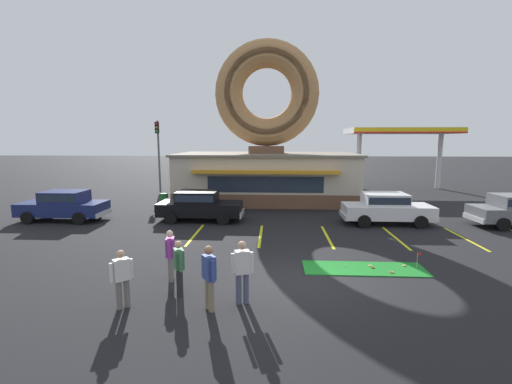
# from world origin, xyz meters

# --- Properties ---
(ground_plane) EXTENTS (160.00, 160.00, 0.00)m
(ground_plane) POSITION_xyz_m (0.00, 0.00, 0.00)
(ground_plane) COLOR black
(donut_shop_building) EXTENTS (12.30, 6.75, 10.96)m
(donut_shop_building) POSITION_xyz_m (-1.40, 13.94, 3.74)
(donut_shop_building) COLOR brown
(donut_shop_building) RESTS_ON ground
(putting_mat) EXTENTS (4.05, 1.29, 0.03)m
(putting_mat) POSITION_xyz_m (2.20, 1.15, 0.01)
(putting_mat) COLOR #197523
(putting_mat) RESTS_ON ground
(mini_donut_near_left) EXTENTS (0.13, 0.13, 0.04)m
(mini_donut_near_left) POSITION_xyz_m (2.50, 1.18, 0.05)
(mini_donut_near_left) COLOR brown
(mini_donut_near_left) RESTS_ON putting_mat
(mini_donut_near_right) EXTENTS (0.13, 0.13, 0.04)m
(mini_donut_near_right) POSITION_xyz_m (2.99, 0.79, 0.05)
(mini_donut_near_right) COLOR #D17F47
(mini_donut_near_right) RESTS_ON putting_mat
(mini_donut_mid_left) EXTENTS (0.13, 0.13, 0.04)m
(mini_donut_mid_left) POSITION_xyz_m (2.46, 1.34, 0.05)
(mini_donut_mid_left) COLOR #E5C666
(mini_donut_mid_left) RESTS_ON putting_mat
(mini_donut_mid_centre) EXTENTS (0.13, 0.13, 0.04)m
(mini_donut_mid_centre) POSITION_xyz_m (3.62, 1.42, 0.05)
(mini_donut_mid_centre) COLOR #E5C666
(mini_donut_mid_centre) RESTS_ON putting_mat
(golf_ball) EXTENTS (0.04, 0.04, 0.04)m
(golf_ball) POSITION_xyz_m (1.60, 1.30, 0.05)
(golf_ball) COLOR white
(golf_ball) RESTS_ON putting_mat
(putting_flag_pin) EXTENTS (0.13, 0.01, 0.55)m
(putting_flag_pin) POSITION_xyz_m (4.01, 1.25, 0.44)
(putting_flag_pin) COLOR silver
(putting_flag_pin) RESTS_ON putting_mat
(car_white) EXTENTS (4.56, 1.98, 1.60)m
(car_white) POSITION_xyz_m (4.92, 7.55, 0.87)
(car_white) COLOR silver
(car_white) RESTS_ON ground
(car_black) EXTENTS (4.58, 2.03, 1.60)m
(car_black) POSITION_xyz_m (-4.83, 7.75, 0.87)
(car_black) COLOR black
(car_black) RESTS_ON ground
(car_navy) EXTENTS (4.57, 1.99, 1.60)m
(car_navy) POSITION_xyz_m (-12.11, 7.40, 0.87)
(car_navy) COLOR navy
(car_navy) RESTS_ON ground
(pedestrian_blue_sweater_man) EXTENTS (0.46, 0.43, 1.55)m
(pedestrian_blue_sweater_man) POSITION_xyz_m (-4.71, -1.90, 0.85)
(pedestrian_blue_sweater_man) COLOR slate
(pedestrian_blue_sweater_man) RESTS_ON ground
(pedestrian_hooded_kid) EXTENTS (0.58, 0.34, 1.71)m
(pedestrian_hooded_kid) POSITION_xyz_m (-1.66, -1.50, 0.95)
(pedestrian_hooded_kid) COLOR #474C66
(pedestrian_hooded_kid) RESTS_ON ground
(pedestrian_leather_jacket_man) EXTENTS (0.30, 0.59, 1.59)m
(pedestrian_leather_jacket_man) POSITION_xyz_m (-3.99, -0.13, 0.88)
(pedestrian_leather_jacket_man) COLOR slate
(pedestrian_leather_jacket_man) RESTS_ON ground
(pedestrian_clipboard_woman) EXTENTS (0.41, 0.51, 1.70)m
(pedestrian_clipboard_woman) POSITION_xyz_m (-2.46, -1.89, 0.94)
(pedestrian_clipboard_woman) COLOR #7F7056
(pedestrian_clipboard_woman) RESTS_ON ground
(pedestrian_beanie_man) EXTENTS (0.38, 0.54, 1.55)m
(pedestrian_beanie_man) POSITION_xyz_m (-3.46, -1.06, 0.85)
(pedestrian_beanie_man) COLOR #232328
(pedestrian_beanie_man) RESTS_ON ground
(trash_bin) EXTENTS (0.57, 0.57, 0.97)m
(trash_bin) POSITION_xyz_m (-7.78, 10.87, 0.50)
(trash_bin) COLOR #1E662D
(trash_bin) RESTS_ON ground
(traffic_light_pole) EXTENTS (0.28, 0.47, 5.80)m
(traffic_light_pole) POSITION_xyz_m (-10.21, 17.29, 3.71)
(traffic_light_pole) COLOR #595B60
(traffic_light_pole) RESTS_ON ground
(gas_station_canopy) EXTENTS (9.00, 4.46, 5.30)m
(gas_station_canopy) POSITION_xyz_m (10.13, 20.87, 4.86)
(gas_station_canopy) COLOR silver
(gas_station_canopy) RESTS_ON ground
(parking_stripe_far_left) EXTENTS (0.12, 3.60, 0.01)m
(parking_stripe_far_left) POSITION_xyz_m (-4.44, 5.00, 0.00)
(parking_stripe_far_left) COLOR yellow
(parking_stripe_far_left) RESTS_ON ground
(parking_stripe_left) EXTENTS (0.12, 3.60, 0.01)m
(parking_stripe_left) POSITION_xyz_m (-1.44, 5.00, 0.00)
(parking_stripe_left) COLOR yellow
(parking_stripe_left) RESTS_ON ground
(parking_stripe_mid_left) EXTENTS (0.12, 3.60, 0.01)m
(parking_stripe_mid_left) POSITION_xyz_m (1.56, 5.00, 0.00)
(parking_stripe_mid_left) COLOR yellow
(parking_stripe_mid_left) RESTS_ON ground
(parking_stripe_centre) EXTENTS (0.12, 3.60, 0.01)m
(parking_stripe_centre) POSITION_xyz_m (4.56, 5.00, 0.00)
(parking_stripe_centre) COLOR yellow
(parking_stripe_centre) RESTS_ON ground
(parking_stripe_mid_right) EXTENTS (0.12, 3.60, 0.01)m
(parking_stripe_mid_right) POSITION_xyz_m (7.56, 5.00, 0.00)
(parking_stripe_mid_right) COLOR yellow
(parking_stripe_mid_right) RESTS_ON ground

